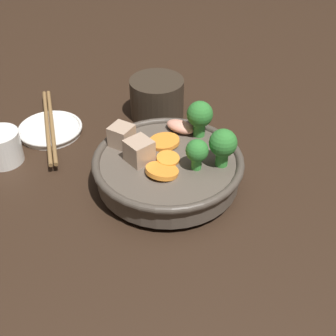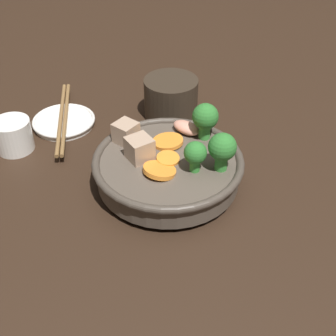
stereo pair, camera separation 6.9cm
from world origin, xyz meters
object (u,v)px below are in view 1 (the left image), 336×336
at_px(tea_cup, 2,147).
at_px(dark_mug, 157,98).
at_px(stirfry_bowl, 169,165).
at_px(side_saucer, 50,129).
at_px(chopsticks_pair, 49,125).

bearing_deg(tea_cup, dark_mug, -85.47).
xyz_separation_m(stirfry_bowl, side_saucer, (0.21, 0.13, -0.03)).
relative_size(side_saucer, chopsticks_pair, 0.48).
bearing_deg(side_saucer, chopsticks_pair, 161.57).
distance_m(stirfry_bowl, dark_mug, 0.20).
distance_m(side_saucer, tea_cup, 0.10).
bearing_deg(stirfry_bowl, chopsticks_pair, 31.46).
distance_m(tea_cup, dark_mug, 0.28).
height_order(side_saucer, dark_mug, dark_mug).
height_order(stirfry_bowl, side_saucer, stirfry_bowl).
height_order(stirfry_bowl, dark_mug, stirfry_bowl).
bearing_deg(chopsticks_pair, stirfry_bowl, -148.54).
relative_size(stirfry_bowl, tea_cup, 3.63).
height_order(side_saucer, chopsticks_pair, chopsticks_pair).
bearing_deg(tea_cup, stirfry_bowl, -127.29).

